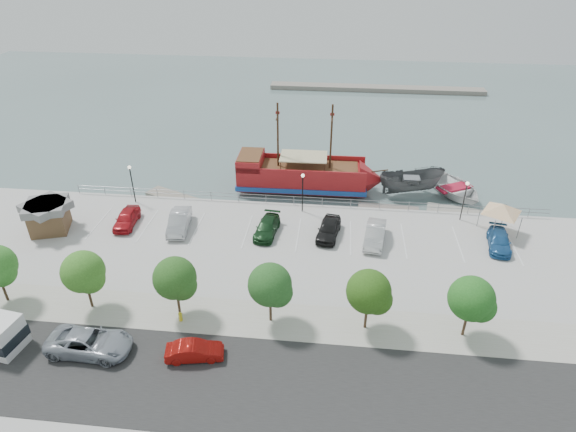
# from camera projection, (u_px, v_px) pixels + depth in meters

# --- Properties ---
(ground) EXTENTS (160.00, 160.00, 0.00)m
(ground) POSITION_uv_depth(u_px,v_px,m) (296.00, 255.00, 45.04)
(ground) COLOR slate
(street) EXTENTS (100.00, 8.00, 0.04)m
(street) POSITION_uv_depth(u_px,v_px,m) (273.00, 386.00, 30.86)
(street) COLOR #242424
(street) RESTS_ON land_slab
(sidewalk) EXTENTS (100.00, 4.00, 0.05)m
(sidewalk) POSITION_uv_depth(u_px,v_px,m) (284.00, 321.00, 35.98)
(sidewalk) COLOR #A49F8E
(sidewalk) RESTS_ON land_slab
(seawall_railing) EXTENTS (50.00, 0.06, 1.00)m
(seawall_railing) POSITION_uv_depth(u_px,v_px,m) (303.00, 201.00, 50.92)
(seawall_railing) COLOR gray
(seawall_railing) RESTS_ON land_slab
(far_shore) EXTENTS (40.00, 3.00, 0.80)m
(far_shore) POSITION_uv_depth(u_px,v_px,m) (376.00, 88.00, 90.87)
(far_shore) COLOR gray
(far_shore) RESTS_ON ground
(pirate_ship) EXTENTS (17.16, 5.00, 10.79)m
(pirate_ship) POSITION_uv_depth(u_px,v_px,m) (312.00, 176.00, 55.29)
(pirate_ship) COLOR maroon
(pirate_ship) RESTS_ON ground
(patrol_boat) EXTENTS (7.91, 4.33, 2.90)m
(patrol_boat) POSITION_uv_depth(u_px,v_px,m) (411.00, 184.00, 54.45)
(patrol_boat) COLOR #505153
(patrol_boat) RESTS_ON ground
(speedboat) EXTENTS (8.62, 9.53, 1.62)m
(speedboat) POSITION_uv_depth(u_px,v_px,m) (454.00, 190.00, 54.59)
(speedboat) COLOR silver
(speedboat) RESTS_ON ground
(dock_west) EXTENTS (7.41, 4.86, 0.41)m
(dock_west) POSITION_uv_depth(u_px,v_px,m) (175.00, 198.00, 54.14)
(dock_west) COLOR gray
(dock_west) RESTS_ON ground
(dock_mid) EXTENTS (6.54, 2.12, 0.37)m
(dock_mid) POSITION_uv_depth(u_px,v_px,m) (388.00, 210.00, 51.95)
(dock_mid) COLOR slate
(dock_mid) RESTS_ON ground
(dock_east) EXTENTS (7.63, 3.51, 0.42)m
(dock_east) POSITION_uv_depth(u_px,v_px,m) (462.00, 213.00, 51.21)
(dock_east) COLOR gray
(dock_east) RESTS_ON ground
(shed) EXTENTS (4.56, 4.56, 2.99)m
(shed) POSITION_uv_depth(u_px,v_px,m) (48.00, 216.00, 46.15)
(shed) COLOR brown
(shed) RESTS_ON land_slab
(canopy_tent) EXTENTS (5.29, 5.29, 3.58)m
(canopy_tent) POSITION_uv_depth(u_px,v_px,m) (503.00, 204.00, 45.01)
(canopy_tent) COLOR slate
(canopy_tent) RESTS_ON land_slab
(street_van) EXTENTS (5.88, 2.81, 1.62)m
(street_van) POSITION_uv_depth(u_px,v_px,m) (89.00, 343.00, 33.02)
(street_van) COLOR #9098A3
(street_van) RESTS_ON street
(street_sedan) EXTENTS (4.10, 2.08, 1.29)m
(street_sedan) POSITION_uv_depth(u_px,v_px,m) (195.00, 351.00, 32.58)
(street_sedan) COLOR maroon
(street_sedan) RESTS_ON street
(fire_hydrant) EXTENTS (0.29, 0.29, 0.83)m
(fire_hydrant) POSITION_uv_depth(u_px,v_px,m) (180.00, 316.00, 35.79)
(fire_hydrant) COLOR gold
(fire_hydrant) RESTS_ON sidewalk
(lamp_post_left) EXTENTS (0.36, 0.36, 4.28)m
(lamp_post_left) POSITION_uv_depth(u_px,v_px,m) (131.00, 177.00, 50.24)
(lamp_post_left) COLOR black
(lamp_post_left) RESTS_ON land_slab
(lamp_post_mid) EXTENTS (0.36, 0.36, 4.28)m
(lamp_post_mid) POSITION_uv_depth(u_px,v_px,m) (303.00, 186.00, 48.57)
(lamp_post_mid) COLOR black
(lamp_post_mid) RESTS_ON land_slab
(lamp_post_right) EXTENTS (0.36, 0.36, 4.28)m
(lamp_post_right) POSITION_uv_depth(u_px,v_px,m) (465.00, 194.00, 47.08)
(lamp_post_right) COLOR black
(lamp_post_right) RESTS_ON land_slab
(tree_b) EXTENTS (3.30, 3.20, 5.00)m
(tree_b) POSITION_uv_depth(u_px,v_px,m) (85.00, 273.00, 35.62)
(tree_b) COLOR #473321
(tree_b) RESTS_ON sidewalk
(tree_c) EXTENTS (3.30, 3.20, 5.00)m
(tree_c) POSITION_uv_depth(u_px,v_px,m) (177.00, 280.00, 34.97)
(tree_c) COLOR #473321
(tree_c) RESTS_ON sidewalk
(tree_d) EXTENTS (3.30, 3.20, 5.00)m
(tree_d) POSITION_uv_depth(u_px,v_px,m) (272.00, 287.00, 34.31)
(tree_d) COLOR #473321
(tree_d) RESTS_ON sidewalk
(tree_e) EXTENTS (3.30, 3.20, 5.00)m
(tree_e) POSITION_uv_depth(u_px,v_px,m) (371.00, 293.00, 33.66)
(tree_e) COLOR #473321
(tree_e) RESTS_ON sidewalk
(tree_f) EXTENTS (3.30, 3.20, 5.00)m
(tree_f) POSITION_uv_depth(u_px,v_px,m) (473.00, 301.00, 33.01)
(tree_f) COLOR #473321
(tree_f) RESTS_ON sidewalk
(parked_car_a) EXTENTS (2.11, 4.56, 1.51)m
(parked_car_a) POSITION_uv_depth(u_px,v_px,m) (127.00, 218.00, 47.37)
(parked_car_a) COLOR #AF161D
(parked_car_a) RESTS_ON land_slab
(parked_car_b) EXTENTS (2.39, 5.22, 1.66)m
(parked_car_b) POSITION_uv_depth(u_px,v_px,m) (179.00, 222.00, 46.68)
(parked_car_b) COLOR #B1B1B5
(parked_car_b) RESTS_ON land_slab
(parked_car_d) EXTENTS (2.39, 4.88, 1.37)m
(parked_car_d) POSITION_uv_depth(u_px,v_px,m) (267.00, 227.00, 46.03)
(parked_car_d) COLOR #15381A
(parked_car_d) RESTS_ON land_slab
(parked_car_e) EXTENTS (2.57, 4.91, 1.59)m
(parked_car_e) POSITION_uv_depth(u_px,v_px,m) (329.00, 229.00, 45.61)
(parked_car_e) COLOR black
(parked_car_e) RESTS_ON land_slab
(parked_car_f) EXTENTS (2.41, 5.17, 1.64)m
(parked_car_f) POSITION_uv_depth(u_px,v_px,m) (375.00, 234.00, 44.73)
(parked_car_f) COLOR silver
(parked_car_f) RESTS_ON land_slab
(parked_car_h) EXTENTS (2.55, 4.83, 1.34)m
(parked_car_h) POSITION_uv_depth(u_px,v_px,m) (499.00, 241.00, 44.06)
(parked_car_h) COLOR #245B96
(parked_car_h) RESTS_ON land_slab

